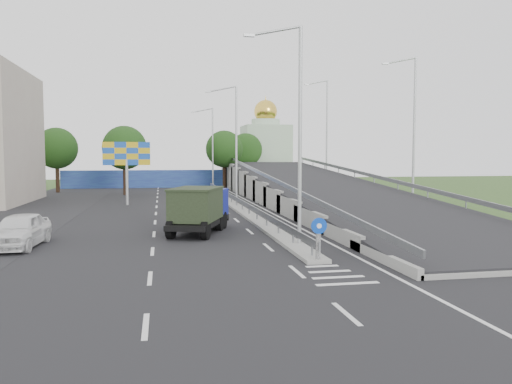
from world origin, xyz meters
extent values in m
plane|color=#2D4C1E|center=(0.00, 0.00, 0.00)|extent=(160.00, 160.00, 0.00)
cube|color=black|center=(-3.00, 20.00, 0.00)|extent=(26.00, 90.00, 0.04)
cube|color=black|center=(-16.00, 20.00, 0.00)|extent=(8.00, 90.00, 0.05)
cube|color=gray|center=(0.00, 24.00, 0.10)|extent=(1.00, 44.00, 0.20)
cube|color=gray|center=(12.30, 24.00, 2.35)|extent=(0.10, 50.00, 0.32)
cube|color=gray|center=(2.80, 24.00, 2.35)|extent=(0.10, 50.00, 0.32)
cube|color=gray|center=(0.00, 24.00, 0.75)|extent=(0.08, 44.00, 0.32)
cylinder|color=gray|center=(0.00, 24.00, 0.50)|extent=(0.09, 0.09, 0.60)
cylinder|color=black|center=(0.00, 2.20, 0.80)|extent=(0.20, 0.20, 1.20)
cylinder|color=#0C3FBF|center=(0.00, 2.12, 1.55)|extent=(0.64, 0.05, 0.64)
cylinder|color=white|center=(0.00, 2.09, 1.55)|extent=(0.20, 0.03, 0.20)
cylinder|color=#B2B5B7|center=(0.30, 6.00, 5.20)|extent=(0.18, 0.18, 10.00)
cylinder|color=#B2B5B7|center=(-0.90, 6.00, 9.95)|extent=(2.57, 0.12, 0.66)
cube|color=#B2B5B7|center=(-2.10, 6.00, 9.70)|extent=(0.50, 0.18, 0.12)
cylinder|color=#B2B5B7|center=(0.30, 26.00, 5.20)|extent=(0.18, 0.18, 10.00)
cylinder|color=#B2B5B7|center=(-0.90, 26.00, 9.95)|extent=(2.57, 0.12, 0.66)
cube|color=#B2B5B7|center=(-2.10, 26.00, 9.70)|extent=(0.50, 0.18, 0.12)
cylinder|color=#B2B5B7|center=(0.30, 46.00, 5.20)|extent=(0.18, 0.18, 10.00)
cylinder|color=#B2B5B7|center=(-0.90, 46.00, 9.95)|extent=(2.57, 0.12, 0.66)
cube|color=#B2B5B7|center=(-2.10, 46.00, 9.70)|extent=(0.50, 0.18, 0.12)
cube|color=navy|center=(-4.00, 52.00, 1.20)|extent=(30.00, 0.50, 2.40)
cube|color=#B2CCAD|center=(10.00, 60.00, 4.50)|extent=(7.00, 7.00, 9.00)
cylinder|color=#B2CCAD|center=(10.00, 60.00, 9.50)|extent=(4.40, 4.40, 1.00)
sphere|color=gold|center=(10.00, 60.00, 11.20)|extent=(3.60, 3.60, 3.60)
cone|color=gold|center=(10.00, 60.00, 13.20)|extent=(0.30, 0.30, 1.20)
cylinder|color=#B2B5B7|center=(-9.00, 28.00, 2.00)|extent=(0.24, 0.24, 4.00)
cube|color=gold|center=(-9.00, 28.00, 4.50)|extent=(4.00, 0.20, 2.00)
cylinder|color=black|center=(-10.00, 40.00, 2.00)|extent=(0.44, 0.44, 4.00)
sphere|color=black|center=(-10.00, 40.00, 5.20)|extent=(4.80, 4.80, 4.80)
cylinder|color=black|center=(2.00, 48.00, 2.00)|extent=(0.44, 0.44, 4.00)
sphere|color=black|center=(2.00, 48.00, 5.20)|extent=(4.80, 4.80, 4.80)
cylinder|color=black|center=(-18.00, 45.00, 2.00)|extent=(0.44, 0.44, 4.00)
sphere|color=black|center=(-18.00, 45.00, 5.20)|extent=(4.80, 4.80, 4.80)
cylinder|color=black|center=(6.00, 55.00, 2.00)|extent=(0.44, 0.44, 4.00)
sphere|color=black|center=(6.00, 55.00, 5.20)|extent=(4.80, 4.80, 4.80)
cylinder|color=black|center=(-4.27, 13.16, 0.51)|extent=(0.64, 1.06, 1.01)
cylinder|color=black|center=(-2.53, 12.54, 0.51)|extent=(0.64, 1.06, 1.01)
cylinder|color=black|center=(-4.54, 12.38, 0.51)|extent=(0.64, 1.06, 1.01)
cylinder|color=black|center=(-2.81, 11.76, 0.51)|extent=(0.64, 1.06, 1.01)
cylinder|color=black|center=(-5.62, 9.34, 0.51)|extent=(0.64, 1.06, 1.01)
cylinder|color=black|center=(-3.89, 8.73, 0.51)|extent=(0.64, 1.06, 1.01)
cube|color=black|center=(-4.05, 11.03, 0.64)|extent=(3.90, 6.08, 0.28)
cube|color=navy|center=(-3.32, 13.06, 1.56)|extent=(2.49, 2.09, 1.56)
cube|color=black|center=(-3.09, 13.73, 1.98)|extent=(1.67, 0.64, 0.64)
cube|color=black|center=(-3.06, 13.80, 0.60)|extent=(2.04, 0.84, 0.46)
cube|color=black|center=(-4.23, 10.51, 1.66)|extent=(3.25, 4.03, 1.66)
cube|color=black|center=(-4.23, 10.51, 2.53)|extent=(3.37, 4.15, 0.11)
imported|color=white|center=(-12.63, 8.31, 0.81)|extent=(2.24, 4.90, 1.63)
camera|label=1|loc=(-6.06, -16.50, 4.28)|focal=35.00mm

